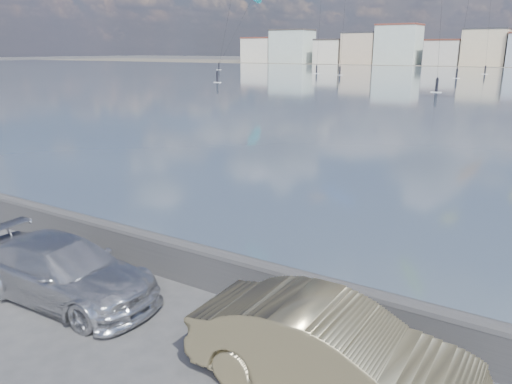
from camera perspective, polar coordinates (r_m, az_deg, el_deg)
ground at (r=11.01m, az=-16.33°, el=-15.26°), size 700.00×700.00×0.00m
seawall at (r=12.44m, az=-7.18°, el=-7.91°), size 400.00×0.36×1.08m
car_silver at (r=12.40m, az=-21.18°, el=-8.35°), size 5.00×2.22×1.42m
car_champagne at (r=8.72m, az=8.55°, el=-17.55°), size 4.90×1.80×1.61m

